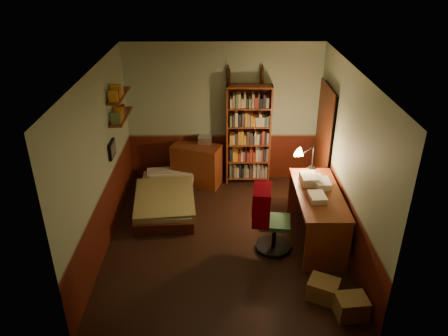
{
  "coord_description": "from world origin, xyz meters",
  "views": [
    {
      "loc": [
        -0.05,
        -5.51,
        4.05
      ],
      "look_at": [
        0.0,
        0.25,
        1.1
      ],
      "focal_mm": 35.0,
      "sensor_mm": 36.0,
      "label": 1
    }
  ],
  "objects_px": {
    "dresser": "(197,165)",
    "office_chair": "(275,224)",
    "desk": "(316,217)",
    "desk_lamp": "(313,151)",
    "bookshelf": "(249,136)",
    "mini_stereo": "(205,140)",
    "cardboard_box_b": "(323,289)",
    "bed": "(166,193)",
    "cardboard_box_a": "(351,307)"
  },
  "relations": [
    {
      "from": "bed",
      "to": "dresser",
      "type": "xyz_separation_m",
      "value": [
        0.5,
        0.79,
        0.13
      ]
    },
    {
      "from": "desk_lamp",
      "to": "cardboard_box_a",
      "type": "xyz_separation_m",
      "value": [
        0.11,
        -2.33,
        -1.0
      ]
    },
    {
      "from": "mini_stereo",
      "to": "cardboard_box_b",
      "type": "height_order",
      "value": "mini_stereo"
    },
    {
      "from": "desk",
      "to": "office_chair",
      "type": "bearing_deg",
      "value": -161.12
    },
    {
      "from": "desk_lamp",
      "to": "cardboard_box_b",
      "type": "distance_m",
      "value": 2.26
    },
    {
      "from": "desk",
      "to": "office_chair",
      "type": "height_order",
      "value": "office_chair"
    },
    {
      "from": "desk_lamp",
      "to": "cardboard_box_b",
      "type": "xyz_separation_m",
      "value": [
        -0.17,
        -2.02,
        -1.01
      ]
    },
    {
      "from": "mini_stereo",
      "to": "desk_lamp",
      "type": "relative_size",
      "value": 0.4
    },
    {
      "from": "mini_stereo",
      "to": "bookshelf",
      "type": "distance_m",
      "value": 0.81
    },
    {
      "from": "bookshelf",
      "to": "office_chair",
      "type": "xyz_separation_m",
      "value": [
        0.27,
        -2.1,
        -0.5
      ]
    },
    {
      "from": "bookshelf",
      "to": "mini_stereo",
      "type": "bearing_deg",
      "value": 178.57
    },
    {
      "from": "dresser",
      "to": "mini_stereo",
      "type": "relative_size",
      "value": 3.61
    },
    {
      "from": "desk_lamp",
      "to": "bed",
      "type": "bearing_deg",
      "value": 177.6
    },
    {
      "from": "dresser",
      "to": "mini_stereo",
      "type": "bearing_deg",
      "value": 57.43
    },
    {
      "from": "cardboard_box_b",
      "to": "bookshelf",
      "type": "bearing_deg",
      "value": 104.27
    },
    {
      "from": "cardboard_box_b",
      "to": "desk_lamp",
      "type": "bearing_deg",
      "value": 85.31
    },
    {
      "from": "desk_lamp",
      "to": "cardboard_box_b",
      "type": "height_order",
      "value": "desk_lamp"
    },
    {
      "from": "cardboard_box_a",
      "to": "cardboard_box_b",
      "type": "xyz_separation_m",
      "value": [
        -0.28,
        0.31,
        -0.01
      ]
    },
    {
      "from": "dresser",
      "to": "desk_lamp",
      "type": "relative_size",
      "value": 1.46
    },
    {
      "from": "office_chair",
      "to": "cardboard_box_b",
      "type": "xyz_separation_m",
      "value": [
        0.52,
        -1.02,
        -0.31
      ]
    },
    {
      "from": "bed",
      "to": "dresser",
      "type": "relative_size",
      "value": 1.98
    },
    {
      "from": "dresser",
      "to": "desk",
      "type": "distance_m",
      "value": 2.6
    },
    {
      "from": "desk",
      "to": "desk_lamp",
      "type": "bearing_deg",
      "value": 87.56
    },
    {
      "from": "mini_stereo",
      "to": "bookshelf",
      "type": "bearing_deg",
      "value": 2.61
    },
    {
      "from": "dresser",
      "to": "office_chair",
      "type": "height_order",
      "value": "office_chair"
    },
    {
      "from": "bed",
      "to": "office_chair",
      "type": "xyz_separation_m",
      "value": [
        1.73,
        -1.22,
        0.19
      ]
    },
    {
      "from": "bed",
      "to": "bookshelf",
      "type": "height_order",
      "value": "bookshelf"
    },
    {
      "from": "cardboard_box_b",
      "to": "bed",
      "type": "bearing_deg",
      "value": 135.15
    },
    {
      "from": "desk",
      "to": "desk_lamp",
      "type": "xyz_separation_m",
      "value": [
        0.04,
        0.78,
        0.72
      ]
    },
    {
      "from": "desk",
      "to": "office_chair",
      "type": "distance_m",
      "value": 0.69
    },
    {
      "from": "dresser",
      "to": "mini_stereo",
      "type": "xyz_separation_m",
      "value": [
        0.16,
        0.12,
        0.46
      ]
    },
    {
      "from": "bookshelf",
      "to": "cardboard_box_b",
      "type": "relative_size",
      "value": 5.06
    },
    {
      "from": "bed",
      "to": "cardboard_box_a",
      "type": "xyz_separation_m",
      "value": [
        2.53,
        -2.55,
        -0.12
      ]
    },
    {
      "from": "dresser",
      "to": "desk_lamp",
      "type": "height_order",
      "value": "desk_lamp"
    },
    {
      "from": "desk",
      "to": "cardboard_box_b",
      "type": "relative_size",
      "value": 4.2
    },
    {
      "from": "desk_lamp",
      "to": "bookshelf",
      "type": "bearing_deg",
      "value": 133.88
    },
    {
      "from": "desk",
      "to": "cardboard_box_a",
      "type": "relative_size",
      "value": 4.25
    },
    {
      "from": "dresser",
      "to": "bookshelf",
      "type": "relative_size",
      "value": 0.47
    },
    {
      "from": "desk",
      "to": "cardboard_box_b",
      "type": "height_order",
      "value": "desk"
    },
    {
      "from": "bookshelf",
      "to": "cardboard_box_a",
      "type": "relative_size",
      "value": 5.12
    },
    {
      "from": "desk_lamp",
      "to": "mini_stereo",
      "type": "bearing_deg",
      "value": 149.85
    },
    {
      "from": "bookshelf",
      "to": "desk_lamp",
      "type": "relative_size",
      "value": 3.11
    },
    {
      "from": "dresser",
      "to": "bookshelf",
      "type": "xyz_separation_m",
      "value": [
        0.96,
        0.08,
        0.55
      ]
    },
    {
      "from": "mini_stereo",
      "to": "bookshelf",
      "type": "height_order",
      "value": "bookshelf"
    },
    {
      "from": "mini_stereo",
      "to": "bookshelf",
      "type": "xyz_separation_m",
      "value": [
        0.8,
        -0.04,
        0.09
      ]
    },
    {
      "from": "office_chair",
      "to": "cardboard_box_b",
      "type": "distance_m",
      "value": 1.19
    },
    {
      "from": "mini_stereo",
      "to": "cardboard_box_a",
      "type": "xyz_separation_m",
      "value": [
        1.87,
        -3.47,
        -0.71
      ]
    },
    {
      "from": "dresser",
      "to": "cardboard_box_b",
      "type": "relative_size",
      "value": 2.37
    },
    {
      "from": "desk_lamp",
      "to": "office_chair",
      "type": "relative_size",
      "value": 0.68
    },
    {
      "from": "mini_stereo",
      "to": "cardboard_box_a",
      "type": "distance_m",
      "value": 4.0
    }
  ]
}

